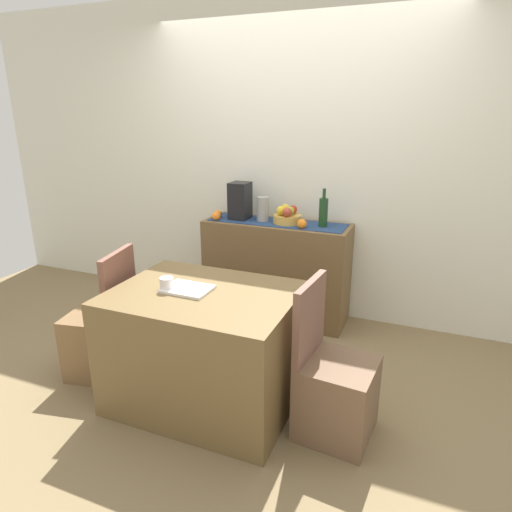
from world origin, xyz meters
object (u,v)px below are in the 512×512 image
object	(u,v)px
sideboard_console	(276,271)
ceramic_vase	(263,209)
wine_bottle	(323,212)
coffee_maker	(240,201)
chair_near_window	(103,338)
dining_table	(206,347)
fruit_bowl	(287,219)
coffee_cup	(167,284)
chair_by_corner	(334,391)
open_book	(188,289)

from	to	relation	value
sideboard_console	ceramic_vase	xyz separation A→B (m)	(-0.13, 0.00, 0.54)
wine_bottle	sideboard_console	bearing A→B (deg)	180.00
coffee_maker	chair_near_window	bearing A→B (deg)	-109.67
sideboard_console	dining_table	size ratio (longest dim) A/B	1.13
dining_table	chair_near_window	xyz separation A→B (m)	(-0.81, 0.00, -0.10)
wine_bottle	coffee_maker	bearing A→B (deg)	180.00
fruit_bowl	dining_table	distance (m)	1.41
coffee_cup	chair_by_corner	world-z (taller)	chair_by_corner
sideboard_console	coffee_cup	world-z (taller)	sideboard_console
sideboard_console	coffee_cup	xyz separation A→B (m)	(-0.21, -1.37, 0.35)
fruit_bowl	chair_near_window	world-z (taller)	fruit_bowl
open_book	coffee_cup	size ratio (longest dim) A/B	3.40
fruit_bowl	coffee_cup	bearing A→B (deg)	-102.34
ceramic_vase	sideboard_console	bearing A→B (deg)	0.00
sideboard_console	chair_by_corner	world-z (taller)	chair_by_corner
fruit_bowl	coffee_cup	world-z (taller)	fruit_bowl
dining_table	chair_by_corner	xyz separation A→B (m)	(0.81, 0.00, -0.10)
coffee_maker	sideboard_console	bearing A→B (deg)	0.00
coffee_maker	ceramic_vase	size ratio (longest dim) A/B	1.52
sideboard_console	chair_by_corner	xyz separation A→B (m)	(0.82, -1.31, -0.17)
fruit_bowl	chair_near_window	distance (m)	1.71
chair_near_window	open_book	bearing A→B (deg)	-1.59
dining_table	sideboard_console	bearing A→B (deg)	90.31
coffee_cup	chair_near_window	world-z (taller)	chair_near_window
dining_table	open_book	xyz separation A→B (m)	(-0.10, -0.02, 0.38)
sideboard_console	chair_by_corner	size ratio (longest dim) A/B	1.38
wine_bottle	chair_near_window	bearing A→B (deg)	-132.63
sideboard_console	coffee_maker	distance (m)	0.68
coffee_maker	chair_by_corner	size ratio (longest dim) A/B	0.36
ceramic_vase	coffee_maker	bearing A→B (deg)	180.00
ceramic_vase	dining_table	size ratio (longest dim) A/B	0.19
fruit_bowl	open_book	bearing A→B (deg)	-97.91
ceramic_vase	chair_by_corner	distance (m)	1.76
dining_table	open_book	size ratio (longest dim) A/B	3.91
wine_bottle	chair_near_window	size ratio (longest dim) A/B	0.35
coffee_maker	open_book	xyz separation A→B (m)	(0.25, -1.32, -0.27)
sideboard_console	wine_bottle	xyz separation A→B (m)	(0.40, 0.00, 0.56)
coffee_maker	chair_near_window	xyz separation A→B (m)	(-0.47, -1.30, -0.76)
open_book	ceramic_vase	bearing A→B (deg)	92.55
wine_bottle	fruit_bowl	bearing A→B (deg)	180.00
dining_table	open_book	bearing A→B (deg)	-170.35
fruit_bowl	sideboard_console	bearing A→B (deg)	180.00
coffee_cup	chair_by_corner	size ratio (longest dim) A/B	0.09
fruit_bowl	wine_bottle	world-z (taller)	wine_bottle
wine_bottle	dining_table	size ratio (longest dim) A/B	0.29
fruit_bowl	open_book	world-z (taller)	fruit_bowl
coffee_cup	sideboard_console	bearing A→B (deg)	81.42
fruit_bowl	ceramic_vase	world-z (taller)	ceramic_vase
fruit_bowl	open_book	xyz separation A→B (m)	(-0.18, -1.32, -0.15)
dining_table	coffee_cup	xyz separation A→B (m)	(-0.21, -0.06, 0.41)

